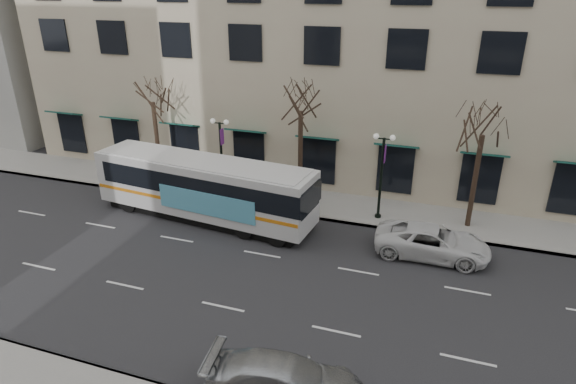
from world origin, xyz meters
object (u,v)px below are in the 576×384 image
at_px(lamp_post_left, 221,154).
at_px(silver_car, 286,382).
at_px(city_bus, 205,187).
at_px(white_pickup, 432,242).
at_px(tree_far_right, 485,117).
at_px(lamp_post_right, 382,173).
at_px(tree_far_left, 151,87).
at_px(tree_far_mid, 301,95).

distance_m(lamp_post_left, silver_car, 17.22).
distance_m(city_bus, white_pickup, 12.91).
xyz_separation_m(tree_far_right, lamp_post_right, (-4.99, -0.60, -3.48)).
distance_m(tree_far_right, lamp_post_right, 6.11).
relative_size(lamp_post_right, silver_car, 0.97).
bearing_deg(white_pickup, tree_far_left, 77.57).
relative_size(lamp_post_left, lamp_post_right, 1.00).
xyz_separation_m(tree_far_mid, tree_far_right, (10.00, -0.00, -0.48)).
xyz_separation_m(tree_far_left, lamp_post_left, (5.01, -0.60, -3.75)).
bearing_deg(tree_far_right, tree_far_left, 180.00).
bearing_deg(white_pickup, lamp_post_left, 75.71).
bearing_deg(lamp_post_left, white_pickup, -13.70).
xyz_separation_m(tree_far_right, white_pickup, (-1.79, -3.82, -5.63)).
bearing_deg(city_bus, white_pickup, 5.14).
bearing_deg(tree_far_left, lamp_post_right, -2.29).
xyz_separation_m(city_bus, silver_car, (8.84, -11.37, -1.20)).
distance_m(lamp_post_right, silver_car, 14.58).
height_order(lamp_post_left, city_bus, lamp_post_left).
bearing_deg(city_bus, lamp_post_left, 102.65).
bearing_deg(silver_car, tree_far_right, -27.36).
relative_size(lamp_post_left, city_bus, 0.38).
bearing_deg(white_pickup, lamp_post_right, 44.28).
bearing_deg(tree_far_right, city_bus, -166.07).
relative_size(tree_far_left, tree_far_right, 1.03).
bearing_deg(city_bus, lamp_post_right, 23.42).
height_order(city_bus, silver_car, city_bus).
relative_size(tree_far_mid, silver_car, 1.59).
bearing_deg(lamp_post_left, tree_far_right, 2.29).
distance_m(tree_far_mid, lamp_post_right, 6.41).
relative_size(tree_far_right, city_bus, 0.59).
relative_size(tree_far_mid, tree_far_right, 1.06).
bearing_deg(lamp_post_left, tree_far_left, 173.17).
height_order(tree_far_left, silver_car, tree_far_left).
distance_m(tree_far_left, white_pickup, 19.52).
relative_size(lamp_post_left, silver_car, 0.97).
distance_m(tree_far_left, city_bus, 8.01).
xyz_separation_m(tree_far_mid, lamp_post_left, (-4.99, -0.60, -3.96)).
relative_size(lamp_post_right, white_pickup, 0.92).
height_order(silver_car, white_pickup, white_pickup).
bearing_deg(tree_far_mid, lamp_post_left, -173.15).
bearing_deg(tree_far_right, lamp_post_right, -173.15).
height_order(tree_far_mid, silver_car, tree_far_mid).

